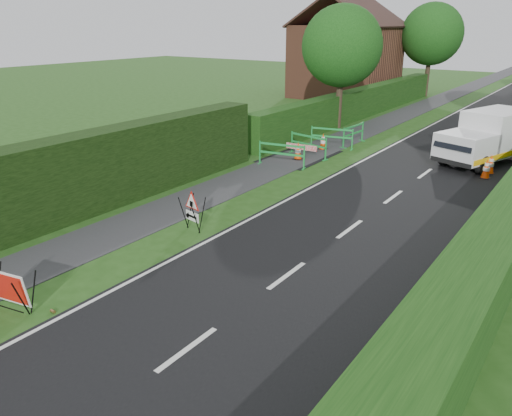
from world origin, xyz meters
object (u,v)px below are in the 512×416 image
Objects in this scene: triangle_sign at (191,208)px; hatchback_car at (500,116)px; works_van at (488,136)px; red_rect_sign at (8,288)px.

triangle_sign is 22.76m from hatchback_car.
works_van is at bearing -95.12° from hatchback_car.
hatchback_car is at bearing 70.26° from red_rect_sign.
works_van is 1.64× the size of hatchback_car.
works_van is at bearing 78.18° from triangle_sign.
triangle_sign is 13.92m from works_van.
hatchback_car is (4.07, 22.39, -0.18)m from triangle_sign.
triangle_sign is (0.25, 5.39, 0.20)m from red_rect_sign.
triangle_sign is at bearing -112.68° from hatchback_car.
red_rect_sign is 19.09m from works_van.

